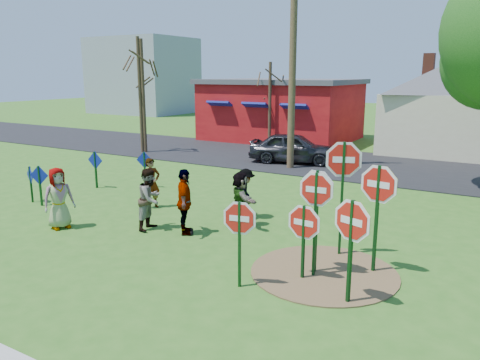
% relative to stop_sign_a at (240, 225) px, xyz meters
% --- Properties ---
extents(ground, '(120.00, 120.00, 0.00)m').
position_rel_stop_sign_a_xyz_m(ground, '(-3.24, 2.50, -1.31)').
color(ground, '#2E601B').
rests_on(ground, ground).
extents(road, '(120.00, 7.50, 0.04)m').
position_rel_stop_sign_a_xyz_m(road, '(-3.24, 14.00, -1.29)').
color(road, black).
rests_on(road, ground).
extents(dirt_patch, '(3.20, 3.20, 0.03)m').
position_rel_stop_sign_a_xyz_m(dirt_patch, '(1.26, 1.50, -1.29)').
color(dirt_patch, brown).
rests_on(dirt_patch, ground).
extents(red_building, '(9.40, 7.69, 3.90)m').
position_rel_stop_sign_a_xyz_m(red_building, '(-8.74, 20.49, 0.66)').
color(red_building, maroon).
rests_on(red_building, ground).
extents(cream_house, '(9.40, 9.40, 6.50)m').
position_rel_stop_sign_a_xyz_m(cream_house, '(2.26, 20.50, 1.62)').
color(cream_house, beige).
rests_on(cream_house, ground).
extents(distant_building, '(10.00, 8.00, 8.00)m').
position_rel_stop_sign_a_xyz_m(distant_building, '(-31.24, 32.50, 2.69)').
color(distant_building, '#8C939E').
rests_on(distant_building, ground).
extents(stop_sign_a, '(0.91, 0.22, 1.92)m').
position_rel_stop_sign_a_xyz_m(stop_sign_a, '(0.00, 0.00, 0.00)').
color(stop_sign_a, '#0F3915').
rests_on(stop_sign_a, ground).
extents(stop_sign_b, '(1.07, 0.41, 2.89)m').
position_rel_stop_sign_a_xyz_m(stop_sign_b, '(1.20, 2.69, 0.77)').
color(stop_sign_b, '#0F3915').
rests_on(stop_sign_b, ground).
extents(stop_sign_c, '(0.98, 0.09, 2.41)m').
position_rel_stop_sign_a_xyz_m(stop_sign_c, '(1.11, 1.23, 0.37)').
color(stop_sign_c, '#0F3915').
rests_on(stop_sign_c, ground).
extents(stop_sign_d, '(1.10, 0.22, 2.53)m').
position_rel_stop_sign_a_xyz_m(stop_sign_d, '(2.16, 2.11, 0.49)').
color(stop_sign_d, '#0F3915').
rests_on(stop_sign_d, ground).
extents(stop_sign_e, '(0.99, 0.09, 1.74)m').
position_rel_stop_sign_a_xyz_m(stop_sign_e, '(0.96, 1.00, -0.16)').
color(stop_sign_e, '#0F3915').
rests_on(stop_sign_e, ground).
extents(stop_sign_f, '(1.02, 0.38, 2.16)m').
position_rel_stop_sign_a_xyz_m(stop_sign_f, '(2.12, 0.43, 0.19)').
color(stop_sign_f, '#0F3915').
rests_on(stop_sign_f, ground).
extents(stop_sign_g, '(1.02, 0.14, 2.42)m').
position_rel_stop_sign_a_xyz_m(stop_sign_g, '(1.06, 1.43, 0.37)').
color(stop_sign_g, '#0F3915').
rests_on(stop_sign_g, ground).
extents(blue_diamond_a, '(0.59, 0.22, 1.24)m').
position_rel_stop_sign_a_xyz_m(blue_diamond_a, '(-9.29, 2.01, -0.54)').
color(blue_diamond_a, '#0F3915').
rests_on(blue_diamond_a, ground).
extents(blue_diamond_b, '(0.62, 0.23, 1.35)m').
position_rel_stop_sign_a_xyz_m(blue_diamond_b, '(-8.65, 1.89, -0.47)').
color(blue_diamond_b, '#0F3915').
rests_on(blue_diamond_b, ground).
extents(blue_diamond_c, '(0.70, 0.07, 1.42)m').
position_rel_stop_sign_a_xyz_m(blue_diamond_c, '(-8.96, 4.56, -0.43)').
color(blue_diamond_c, '#0F3915').
rests_on(blue_diamond_c, ground).
extents(blue_diamond_d, '(0.63, 0.19, 1.40)m').
position_rel_stop_sign_a_xyz_m(blue_diamond_d, '(-7.38, 5.52, -0.44)').
color(blue_diamond_d, '#0F3915').
rests_on(blue_diamond_d, ground).
extents(person_a, '(0.81, 0.99, 1.73)m').
position_rel_stop_sign_a_xyz_m(person_a, '(-6.23, 0.68, -0.44)').
color(person_a, '#3C5094').
rests_on(person_a, ground).
extents(person_b, '(0.57, 0.69, 1.62)m').
position_rel_stop_sign_a_xyz_m(person_b, '(-5.35, 3.56, -0.49)').
color(person_b, '#2A716A').
rests_on(person_b, ground).
extents(person_c, '(0.77, 0.92, 1.72)m').
position_rel_stop_sign_a_xyz_m(person_c, '(-3.98, 1.90, -0.44)').
color(person_c, '#9C5835').
rests_on(person_c, ground).
extents(person_d, '(0.90, 1.12, 1.51)m').
position_rel_stop_sign_a_xyz_m(person_d, '(-2.18, 4.08, -0.55)').
color(person_d, '#2F2F34').
rests_on(person_d, ground).
extents(person_e, '(0.97, 1.11, 1.80)m').
position_rel_stop_sign_a_xyz_m(person_e, '(-2.88, 2.02, -0.41)').
color(person_e, '#4B2D5A').
rests_on(person_e, ground).
extents(person_f, '(1.41, 1.31, 1.58)m').
position_rel_stop_sign_a_xyz_m(person_f, '(-1.95, 3.38, -0.52)').
color(person_f, '#214E2B').
rests_on(person_f, ground).
extents(suv, '(4.50, 2.63, 1.44)m').
position_rel_stop_sign_a_xyz_m(suv, '(-4.53, 12.93, -0.55)').
color(suv, '#323237').
rests_on(suv, road).
extents(utility_pole, '(2.29, 1.14, 10.06)m').
position_rel_stop_sign_a_xyz_m(utility_pole, '(-4.15, 11.70, 3.99)').
color(utility_pole, '#4C3823').
rests_on(utility_pole, ground).
extents(bare_tree_west, '(1.80, 1.80, 6.04)m').
position_rel_stop_sign_a_xyz_m(bare_tree_west, '(-12.85, 11.75, 2.60)').
color(bare_tree_west, '#382819').
rests_on(bare_tree_west, ground).
extents(bare_tree_east, '(1.80, 1.80, 4.90)m').
position_rel_stop_sign_a_xyz_m(bare_tree_east, '(-7.73, 16.67, 1.86)').
color(bare_tree_east, '#382819').
rests_on(bare_tree_east, ground).
extents(bare_tree_mid, '(1.80, 1.80, 6.15)m').
position_rel_stop_sign_a_xyz_m(bare_tree_mid, '(-13.00, 11.67, 2.67)').
color(bare_tree_mid, '#382819').
rests_on(bare_tree_mid, ground).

